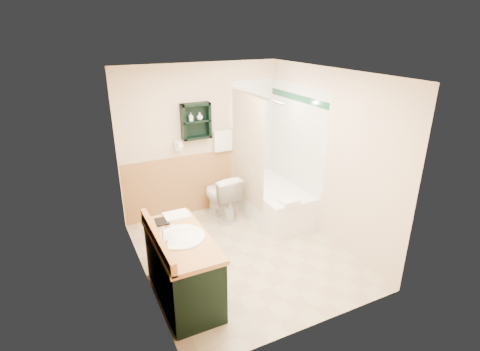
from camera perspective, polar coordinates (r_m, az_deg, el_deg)
name	(u,v)px	position (r m, az deg, el deg)	size (l,w,h in m)	color
floor	(243,253)	(5.22, 0.48, -11.80)	(3.00, 3.00, 0.00)	#C3B78E
back_wall	(200,141)	(5.99, -6.04, 5.31)	(2.60, 0.04, 2.40)	beige
left_wall	(137,191)	(4.28, -15.48, -2.28)	(0.04, 3.00, 2.40)	beige
right_wall	(328,157)	(5.35, 13.27, 2.82)	(0.04, 3.00, 2.40)	beige
ceiling	(244,71)	(4.37, 0.58, 15.64)	(2.60, 3.00, 0.04)	white
wainscot_left	(146,245)	(4.61, -14.17, -10.18)	(2.98, 2.98, 1.00)	tan
wainscot_back	(203,182)	(6.19, -5.67, -0.99)	(2.58, 2.58, 1.00)	tan
mirror_frame	(151,183)	(3.68, -13.45, -1.06)	(1.30, 1.30, 1.00)	#935C30
mirror_glass	(151,182)	(3.68, -13.37, -1.04)	(1.20, 1.20, 0.90)	white
tile_right	(295,152)	(5.94, 8.35, 3.55)	(1.50, 1.50, 2.10)	white
tile_back	(258,142)	(6.40, 2.81, 5.09)	(0.95, 0.95, 2.10)	white
tile_accent	(297,98)	(5.73, 8.73, 11.63)	(1.50, 1.50, 0.10)	#15492E
wall_shelf	(196,121)	(5.76, -6.71, 8.23)	(0.45, 0.15, 0.55)	black
hair_dryer	(178,145)	(5.79, -9.45, 4.54)	(0.10, 0.24, 0.18)	white
towel_bar	(222,130)	(6.01, -2.71, 6.95)	(0.40, 0.06, 0.40)	white
curtain_rod	(253,95)	(5.33, 2.06, 12.20)	(0.03, 0.03, 1.60)	silver
shower_curtain	(247,149)	(5.68, 1.12, 3.99)	(1.05, 1.05, 1.70)	beige
vanity	(183,268)	(4.32, -8.70, -13.78)	(0.59, 1.23, 0.79)	black
bathtub	(272,200)	(6.10, 4.85, -3.79)	(0.78, 1.50, 0.52)	white
toilet	(221,196)	(5.98, -2.97, -3.18)	(0.42, 0.74, 0.73)	white
counter_towel	(177,216)	(4.51, -9.61, -6.06)	(0.29, 0.23, 0.04)	white
vanity_book	(155,216)	(4.39, -12.85, -6.01)	(0.15, 0.02, 0.20)	black
tub_towel	(289,202)	(5.41, 7.45, -3.95)	(0.26, 0.21, 0.07)	white
soap_bottle_a	(191,119)	(5.72, -7.49, 8.53)	(0.05, 0.12, 0.06)	white
soap_bottle_b	(200,117)	(5.76, -6.16, 8.87)	(0.09, 0.12, 0.09)	white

